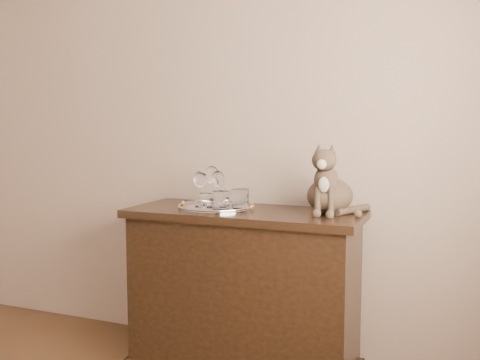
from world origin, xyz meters
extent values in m
cube|color=#BFA58F|center=(0.00, 2.25, 1.35)|extent=(4.00, 0.10, 2.70)
cylinder|color=silver|center=(0.44, 1.94, 0.85)|extent=(0.40, 0.40, 0.01)
cylinder|color=white|center=(0.50, 1.87, 0.90)|extent=(0.08, 0.08, 0.09)
cylinder|color=silver|center=(0.44, 1.82, 0.90)|extent=(0.08, 0.08, 0.09)
cylinder|color=white|center=(0.58, 1.94, 0.91)|extent=(0.09, 0.09, 0.10)
camera|label=1|loc=(1.59, -0.57, 1.28)|focal=40.00mm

